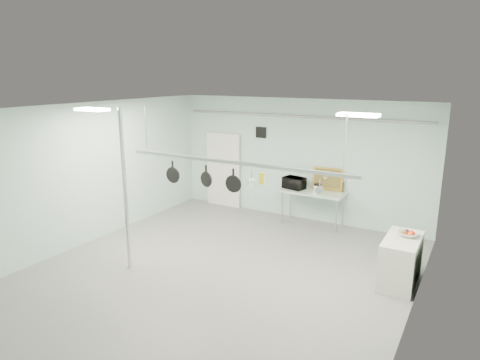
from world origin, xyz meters
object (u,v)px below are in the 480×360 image
Objects in this scene: prep_table at (313,194)px; coffee_canister at (317,189)px; side_cabinet at (401,261)px; fruit_bowl at (408,234)px; skillet_right at (233,181)px; microwave at (294,183)px; skillet_mid at (206,176)px; chrome_pole at (125,191)px; skillet_left at (173,172)px; pot_rack at (233,161)px.

coffee_canister is (0.17, -0.16, 0.18)m from prep_table.
fruit_bowl reaches higher than side_cabinet.
fruit_bowl is (2.44, -1.89, -0.07)m from coffee_canister.
skillet_right reaches higher than prep_table.
coffee_canister is 0.58× the size of fruit_bowl.
skillet_mid is (-0.48, -3.30, 0.81)m from microwave.
chrome_pole is 2.00× the size of prep_table.
prep_table is at bearing 139.21° from side_cabinet.
chrome_pole is 7.23× the size of skillet_mid.
side_cabinet is (2.55, -2.20, -0.38)m from prep_table.
chrome_pole is 5.41m from fruit_bowl.
skillet_left and skillet_mid have the same top height.
microwave is 3.40m from skillet_right.
microwave is 1.20× the size of skillet_left.
skillet_right reaches higher than side_cabinet.
pot_rack is at bearing 104.31° from microwave.
coffee_canister is (-2.38, 2.04, 0.56)m from side_cabinet.
side_cabinet is 3.19m from coffee_canister.
prep_table is at bearing 136.84° from coffee_canister.
prep_table is at bearing 80.19° from skillet_right.
pot_rack is 3.42m from coffee_canister.
skillet_left is 0.83m from skillet_mid.
fruit_bowl is at bearing 15.47° from skillet_left.
prep_table is 0.57m from microwave.
chrome_pole is 2.19m from pot_rack.
pot_rack reaches higher than side_cabinet.
skillet_left is at bearing 62.63° from chrome_pole.
fruit_bowl is at bearing 34.18° from skillet_mid.
skillet_mid is (-3.56, -1.10, 1.41)m from side_cabinet.
prep_table is 3.61m from pot_rack.
coffee_canister reaches higher than prep_table.
pot_rack is at bearing 176.91° from skillet_right.
skillet_left is 1.44m from skillet_right.
prep_table is (2.30, 4.20, -0.77)m from chrome_pole.
pot_rack is at bearing 25.35° from chrome_pole.
prep_table is 3.46× the size of skillet_right.
fruit_bowl is at bearing -37.64° from coffee_canister.
skillet_right is (-0.39, -3.30, 1.02)m from prep_table.
microwave is at bearing 89.22° from skillet_right.
skillet_right is (1.44, 0.00, -0.00)m from skillet_left.
skillet_left is (0.47, 0.90, 0.26)m from chrome_pole.
side_cabinet is 2.71× the size of skillet_mid.
chrome_pole is at bearing -117.68° from skillet_left.
side_cabinet is at bearing 17.43° from skillet_right.
pot_rack reaches higher than prep_table.
prep_table is at bearing 141.97° from fruit_bowl.
prep_table is 4.36× the size of fruit_bowl.
coffee_canister is at bearing 57.18° from skillet_left.
chrome_pole reaches higher than skillet_mid.
pot_rack is 22.37× the size of coffee_canister.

